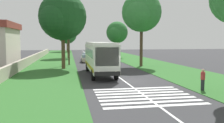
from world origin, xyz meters
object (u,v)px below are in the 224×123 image
Objects in this scene: coach_bus at (100,56)px; roadside_tree_right_0 at (116,33)px; trailing_minibus_0 at (92,48)px; roadside_tree_left_2 at (62,18)px; roadside_tree_left_1 at (67,35)px; roadside_tree_right_2 at (141,13)px; utility_pole at (69,36)px; trailing_car_3 at (95,53)px; roadside_tree_left_0 at (68,26)px; trailing_car_1 at (87,56)px; pedestrian at (203,79)px; trailing_car_0 at (87,59)px; trailing_car_2 at (99,54)px.

roadside_tree_right_0 reaches higher than coach_bus.
coach_bus is 1.86× the size of trailing_minibus_0.
roadside_tree_left_2 is at bearing 32.23° from coach_bus.
roadside_tree_right_2 reaches higher than roadside_tree_left_1.
roadside_tree_left_2 is 5.48m from utility_pole.
roadside_tree_left_2 is 11.70m from roadside_tree_right_2.
roadside_tree_left_0 is at bearing 139.78° from trailing_car_3.
roadside_tree_left_2 is at bearing 168.61° from trailing_minibus_0.
trailing_car_1 is 0.72× the size of trailing_minibus_0.
trailing_minibus_0 is at bearing -8.14° from trailing_car_1.
trailing_car_3 is at bearing 4.10° from pedestrian.
roadside_tree_right_2 reaches higher than roadside_tree_left_2.
trailing_car_3 is at bearing -13.21° from trailing_car_1.
trailing_car_0 is at bearing 172.55° from trailing_minibus_0.
trailing_minibus_0 reaches higher than pedestrian.
utility_pole reaches higher than coach_bus.
pedestrian is (-69.09, -10.79, -5.05)m from roadside_tree_left_1.
roadside_tree_right_0 is (27.29, -7.43, 3.51)m from coach_bus.
roadside_tree_left_2 is (-20.89, 0.75, -0.14)m from roadside_tree_left_0.
roadside_tree_left_0 is at bearing 104.88° from trailing_car_2.
trailing_car_3 is 0.52× the size of roadside_tree_right_0.
trailing_minibus_0 reaches higher than trailing_car_1.
trailing_car_0 is 6.89m from utility_pole.
roadside_tree_left_1 is (22.65, 7.46, 5.30)m from trailing_car_3.
roadside_tree_right_0 is at bearing -30.02° from roadside_tree_left_2.
utility_pole is at bearing 70.61° from roadside_tree_right_2.
trailing_car_2 is at bearing -179.06° from trailing_car_3.
trailing_car_0 is at bearing -23.29° from roadside_tree_left_2.
trailing_car_0 is 2.54× the size of pedestrian.
roadside_tree_left_2 reaches higher than trailing_car_2.
roadside_tree_left_2 reaches higher than trailing_car_3.
roadside_tree_right_2 is at bearing -138.32° from trailing_car_0.
coach_bus is 2.60× the size of trailing_car_2.
trailing_car_1 is at bearing 166.79° from trailing_car_3.
coach_bus is at bearing -176.12° from roadside_tree_left_1.
roadside_tree_right_2 reaches higher than utility_pole.
trailing_minibus_0 reaches higher than trailing_car_2.
trailing_car_3 is (6.46, 0.11, 0.00)m from trailing_car_2.
trailing_car_2 is 19.69m from utility_pole.
roadside_tree_left_0 is 31.04m from roadside_tree_left_1.
trailing_car_1 is 8.26m from trailing_car_2.
roadside_tree_left_1 is at bearing 8.88° from pedestrian.
coach_bus reaches higher than trailing_car_2.
trailing_car_0 is 27.61m from pedestrian.
roadside_tree_left_2 is at bearing 95.25° from roadside_tree_right_2.
roadside_tree_right_0 is (10.88, -7.69, 4.99)m from trailing_car_0.
roadside_tree_right_2 is (1.07, -11.61, 1.01)m from roadside_tree_left_2.
roadside_tree_right_0 is at bearing -92.61° from roadside_tree_left_0.
coach_bus is at bearing 179.51° from trailing_car_1.
trailing_minibus_0 is 0.73× the size of roadside_tree_right_0.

